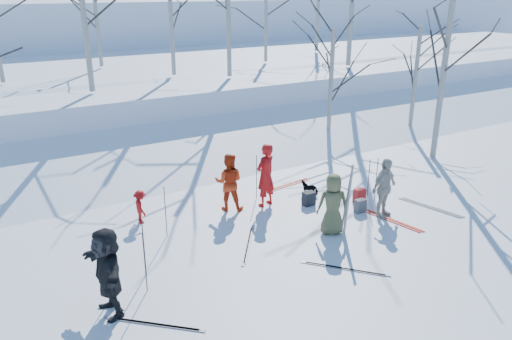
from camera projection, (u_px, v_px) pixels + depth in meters
ground at (286, 236)px, 12.66m from camera, size 120.00×120.00×0.00m
snow_ramp at (180, 155)px, 18.26m from camera, size 70.00×9.49×4.12m
snow_plateau at (106, 87)px, 26.05m from camera, size 70.00×18.00×2.20m
far_hill at (40, 35)px, 42.68m from camera, size 90.00×30.00×6.00m
skier_olive_center at (333, 204)px, 12.52m from camera, size 0.92×0.79×1.60m
skier_red_north at (266, 175)px, 14.11m from camera, size 0.78×0.63×1.85m
skier_redor_behind at (229, 182)px, 13.88m from camera, size 1.01×0.97×1.65m
skier_red_seated at (141, 207)px, 13.21m from camera, size 0.36×0.60×0.92m
skier_cream_east at (384, 188)px, 13.45m from camera, size 1.04×0.59×1.66m
skier_grey_west at (108, 272)px, 9.37m from camera, size 0.59×1.69×1.81m
dog at (310, 188)px, 15.04m from camera, size 0.54×0.55×0.45m
upright_ski_left at (348, 200)px, 12.41m from camera, size 0.09×0.16×1.90m
upright_ski_right at (347, 199)px, 12.45m from camera, size 0.15×0.23×1.89m
ski_pair_a at (431, 207)px, 14.25m from camera, size 1.07×1.99×0.02m
ski_pair_b at (391, 220)px, 13.47m from camera, size 0.93×1.98×0.02m
ski_pair_c at (248, 245)px, 12.19m from camera, size 2.00×2.09×0.02m
ski_pair_d at (154, 324)px, 9.33m from camera, size 2.09×2.10×0.02m
ski_pair_e at (285, 186)px, 15.79m from camera, size 0.67×1.95×0.02m
ski_pair_f at (345, 269)px, 11.15m from camera, size 2.09×2.10×0.02m
ski_pole_a at (165, 212)px, 12.41m from camera, size 0.02×0.02×1.34m
ski_pole_b at (114, 261)px, 10.18m from camera, size 0.02×0.02×1.34m
ski_pole_c at (144, 247)px, 10.72m from camera, size 0.02×0.02×1.34m
ski_pole_d at (376, 180)px, 14.46m from camera, size 0.02×0.02×1.34m
ski_pole_e at (257, 177)px, 14.69m from camera, size 0.02×0.02×1.34m
ski_pole_f at (145, 263)px, 10.13m from camera, size 0.02×0.02×1.34m
ski_pole_g at (368, 181)px, 14.38m from camera, size 0.02×0.02×1.34m
backpack_red at (359, 196)px, 14.53m from camera, size 0.32×0.22×0.42m
backpack_grey at (360, 206)px, 13.91m from camera, size 0.30×0.20×0.38m
backpack_dark at (309, 199)px, 14.36m from camera, size 0.34×0.24×0.40m
birch_plateau_e at (96, 13)px, 23.97m from camera, size 4.14×4.14×5.05m
birch_plateau_f at (171, 14)px, 21.59m from camera, size 4.26×4.26×5.23m
birch_plateau_g at (228, 6)px, 21.12m from camera, size 4.75×4.75×5.93m
birch_plateau_h at (266, 16)px, 25.67m from camera, size 3.83×3.83×4.61m
birch_edge_b at (444, 66)px, 17.29m from camera, size 5.28×5.28×6.68m
birch_edge_c at (415, 81)px, 20.77m from camera, size 3.73×3.73×4.47m
birch_edge_e at (331, 87)px, 19.50m from camera, size 3.72×3.72×4.46m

